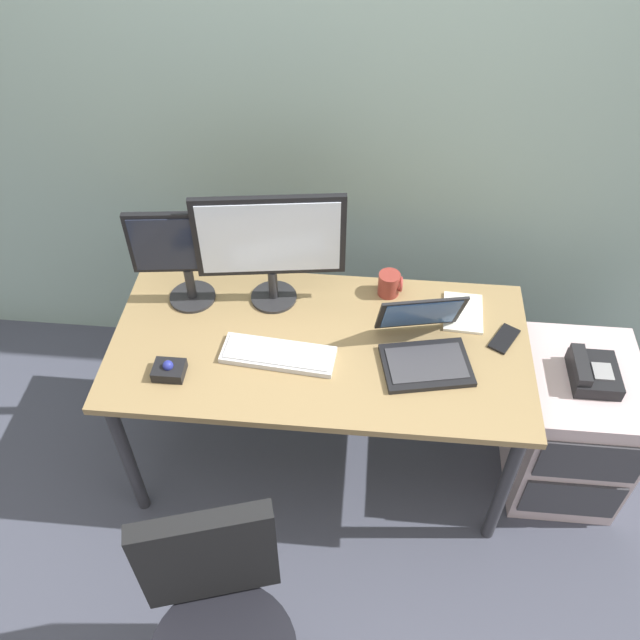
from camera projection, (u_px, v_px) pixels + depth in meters
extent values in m
plane|color=#434655|center=(320.00, 453.00, 3.01)|extent=(8.00, 8.00, 0.00)
cube|color=#92ADA2|center=(338.00, 80.00, 2.51)|extent=(6.00, 0.10, 2.80)
cube|color=#94784D|center=(320.00, 345.00, 2.49)|extent=(1.55, 0.76, 0.03)
cylinder|color=#2D2D33|center=(128.00, 458.00, 2.58)|extent=(0.05, 0.05, 0.70)
cylinder|color=#2D2D33|center=(504.00, 488.00, 2.49)|extent=(0.05, 0.05, 0.70)
cylinder|color=#2D2D33|center=(169.00, 337.00, 3.02)|extent=(0.05, 0.05, 0.70)
cylinder|color=#2D2D33|center=(489.00, 359.00, 2.93)|extent=(0.05, 0.05, 0.70)
cube|color=beige|center=(568.00, 425.00, 2.73)|extent=(0.42, 0.52, 0.64)
cube|color=#38383D|center=(591.00, 462.00, 2.44)|extent=(0.38, 0.01, 0.22)
cube|color=#38383D|center=(571.00, 500.00, 2.63)|extent=(0.38, 0.01, 0.22)
cube|color=black|center=(594.00, 374.00, 2.47)|extent=(0.17, 0.20, 0.06)
cube|color=black|center=(581.00, 365.00, 2.44)|extent=(0.05, 0.18, 0.04)
cube|color=gray|center=(603.00, 371.00, 2.44)|extent=(0.07, 0.08, 0.01)
cube|color=black|center=(208.00, 556.00, 1.93)|extent=(0.40, 0.17, 0.42)
cylinder|color=#262628|center=(274.00, 297.00, 2.64)|extent=(0.18, 0.18, 0.01)
cylinder|color=#262628|center=(273.00, 284.00, 2.59)|extent=(0.04, 0.04, 0.13)
cube|color=black|center=(270.00, 236.00, 2.43)|extent=(0.55, 0.10, 0.34)
cube|color=silver|center=(270.00, 239.00, 2.42)|extent=(0.50, 0.08, 0.30)
cylinder|color=#262628|center=(193.00, 297.00, 2.64)|extent=(0.18, 0.18, 0.01)
cylinder|color=#262628|center=(190.00, 283.00, 2.59)|extent=(0.04, 0.04, 0.14)
cube|color=black|center=(183.00, 242.00, 2.45)|extent=(0.40, 0.07, 0.26)
cube|color=#1E2333|center=(182.00, 245.00, 2.44)|extent=(0.36, 0.05, 0.23)
cube|color=silver|center=(278.00, 355.00, 2.42)|extent=(0.42, 0.17, 0.02)
cube|color=white|center=(278.00, 352.00, 2.41)|extent=(0.39, 0.15, 0.01)
cube|color=black|center=(426.00, 365.00, 2.39)|extent=(0.35, 0.28, 0.02)
cube|color=#38383D|center=(427.00, 363.00, 2.38)|extent=(0.30, 0.22, 0.00)
cube|color=black|center=(420.00, 313.00, 2.42)|extent=(0.32, 0.15, 0.21)
cube|color=#335999|center=(421.00, 314.00, 2.41)|extent=(0.28, 0.13, 0.18)
cube|color=black|center=(169.00, 370.00, 2.36)|extent=(0.11, 0.09, 0.04)
sphere|color=navy|center=(168.00, 366.00, 2.34)|extent=(0.04, 0.04, 0.04)
cylinder|color=maroon|center=(389.00, 284.00, 2.63)|extent=(0.09, 0.09, 0.10)
torus|color=#9C3630|center=(401.00, 284.00, 2.63)|extent=(0.01, 0.06, 0.06)
cube|color=white|center=(463.00, 313.00, 2.58)|extent=(0.16, 0.22, 0.01)
cube|color=black|center=(504.00, 339.00, 2.49)|extent=(0.13, 0.16, 0.01)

